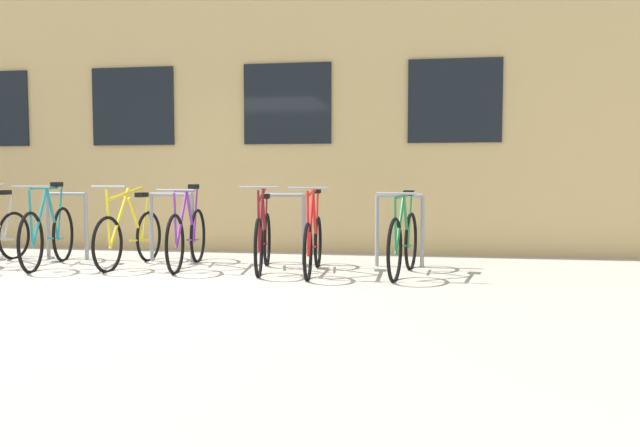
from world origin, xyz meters
The scene contains 9 objects.
ground_plane centered at (0.00, 0.00, 0.00)m, with size 42.00×42.00×0.00m, color #B2ADA0.
storefront_building centered at (0.00, 5.98, 3.46)m, with size 28.00×5.59×6.93m.
bike_rack centered at (-0.09, 1.90, 0.55)m, with size 6.61×0.05×0.92m.
bicycle_red centered at (1.93, 1.21, 0.37)m, with size 0.44×1.73×1.04m.
bicycle_purple centered at (0.30, 1.43, 0.39)m, with size 0.44×1.78×1.05m.
bicycle_green centered at (2.98, 1.23, 0.38)m, with size 0.44×1.69×0.99m.
bicycle_yellow centered at (-0.46, 1.42, 0.38)m, with size 0.44×1.74×1.04m.
bicycle_maroon centered at (1.30, 1.31, 0.38)m, with size 0.44×1.66×1.04m.
bicycle_teal centered at (-1.46, 1.23, 0.40)m, with size 0.51×1.79×1.08m.
Camera 1 is at (3.31, -6.49, 1.16)m, focal length 37.67 mm.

